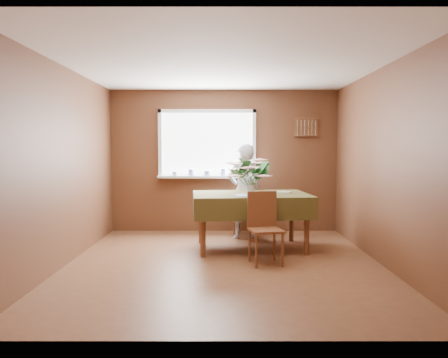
{
  "coord_description": "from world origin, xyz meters",
  "views": [
    {
      "loc": [
        0.0,
        -5.49,
        1.47
      ],
      "look_at": [
        0.0,
        0.55,
        1.05
      ],
      "focal_mm": 35.0,
      "sensor_mm": 36.0,
      "label": 1
    }
  ],
  "objects_px": {
    "chair_far": "(245,206)",
    "seated_woman": "(244,191)",
    "flower_bouquet": "(250,172)",
    "dining_table": "(251,200)",
    "chair_near": "(264,224)"
  },
  "relations": [
    {
      "from": "flower_bouquet",
      "to": "chair_far",
      "type": "bearing_deg",
      "value": 90.95
    },
    {
      "from": "chair_far",
      "to": "chair_near",
      "type": "height_order",
      "value": "chair_far"
    },
    {
      "from": "dining_table",
      "to": "seated_woman",
      "type": "relative_size",
      "value": 1.14
    },
    {
      "from": "dining_table",
      "to": "chair_far",
      "type": "xyz_separation_m",
      "value": [
        -0.04,
        0.93,
        -0.21
      ]
    },
    {
      "from": "chair_far",
      "to": "flower_bouquet",
      "type": "height_order",
      "value": "flower_bouquet"
    },
    {
      "from": "chair_near",
      "to": "flower_bouquet",
      "type": "distance_m",
      "value": 0.85
    },
    {
      "from": "dining_table",
      "to": "seated_woman",
      "type": "distance_m",
      "value": 0.78
    },
    {
      "from": "seated_woman",
      "to": "flower_bouquet",
      "type": "bearing_deg",
      "value": 75.52
    },
    {
      "from": "chair_far",
      "to": "chair_near",
      "type": "xyz_separation_m",
      "value": [
        0.16,
        -1.72,
        -0.0
      ]
    },
    {
      "from": "seated_woman",
      "to": "flower_bouquet",
      "type": "xyz_separation_m",
      "value": [
        0.04,
        -1.02,
        0.37
      ]
    },
    {
      "from": "flower_bouquet",
      "to": "chair_near",
      "type": "bearing_deg",
      "value": -75.07
    },
    {
      "from": "dining_table",
      "to": "chair_far",
      "type": "bearing_deg",
      "value": 87.84
    },
    {
      "from": "dining_table",
      "to": "chair_far",
      "type": "distance_m",
      "value": 0.96
    },
    {
      "from": "chair_far",
      "to": "seated_woman",
      "type": "bearing_deg",
      "value": 94.31
    },
    {
      "from": "chair_near",
      "to": "seated_woman",
      "type": "relative_size",
      "value": 0.59
    }
  ]
}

